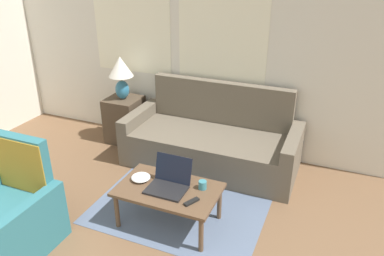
{
  "coord_description": "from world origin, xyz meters",
  "views": [
    {
      "loc": [
        1.92,
        -0.03,
        2.35
      ],
      "look_at": [
        0.6,
        3.12,
        0.75
      ],
      "focal_mm": 35.0,
      "sensor_mm": 36.0,
      "label": 1
    }
  ],
  "objects": [
    {
      "name": "rug",
      "position": [
        0.61,
        3.12,
        0.0
      ],
      "size": [
        1.69,
        1.91,
        0.01
      ],
      "color": "slate",
      "rests_on": "ground_plane"
    },
    {
      "name": "armchair",
      "position": [
        -0.53,
        1.7,
        0.28
      ],
      "size": [
        0.72,
        0.83,
        0.95
      ],
      "color": "#2D6B75",
      "rests_on": "ground_plane"
    },
    {
      "name": "side_table",
      "position": [
        -0.71,
        3.9,
        0.3
      ],
      "size": [
        0.43,
        0.43,
        0.61
      ],
      "color": "#4C3D2D",
      "rests_on": "ground_plane"
    },
    {
      "name": "wall_back",
      "position": [
        -0.0,
        4.22,
        1.31
      ],
      "size": [
        5.89,
        0.06,
        2.6
      ],
      "color": "silver",
      "rests_on": "ground_plane"
    },
    {
      "name": "tv_remote",
      "position": [
        0.89,
        2.42,
        0.4
      ],
      "size": [
        0.11,
        0.15,
        0.02
      ],
      "color": "black",
      "rests_on": "coffee_table"
    },
    {
      "name": "couch",
      "position": [
        0.6,
        3.77,
        0.28
      ],
      "size": [
        2.04,
        0.87,
        0.95
      ],
      "color": "#665B4C",
      "rests_on": "ground_plane"
    },
    {
      "name": "cup_navy",
      "position": [
        0.9,
        2.66,
        0.43
      ],
      "size": [
        0.07,
        0.07,
        0.08
      ],
      "color": "teal",
      "rests_on": "coffee_table"
    },
    {
      "name": "coffee_table",
      "position": [
        0.61,
        2.54,
        0.35
      ],
      "size": [
        0.94,
        0.58,
        0.39
      ],
      "color": "brown",
      "rests_on": "ground_plane"
    },
    {
      "name": "snack_bowl",
      "position": [
        0.31,
        2.57,
        0.41
      ],
      "size": [
        0.18,
        0.18,
        0.05
      ],
      "color": "white",
      "rests_on": "coffee_table"
    },
    {
      "name": "laptop",
      "position": [
        0.61,
        2.56,
        0.45
      ],
      "size": [
        0.36,
        0.33,
        0.27
      ],
      "color": "black",
      "rests_on": "coffee_table"
    },
    {
      "name": "table_lamp",
      "position": [
        -0.71,
        3.9,
        0.97
      ],
      "size": [
        0.32,
        0.32,
        0.56
      ],
      "color": "teal",
      "rests_on": "side_table"
    }
  ]
}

